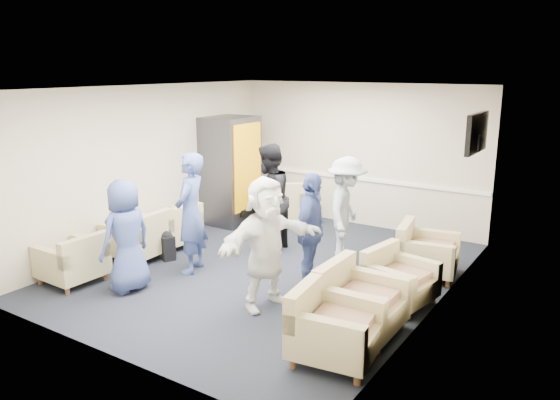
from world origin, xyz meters
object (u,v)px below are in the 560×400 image
Objects in this scene: armchair_left_far at (173,229)px; armchair_right_near at (331,329)px; vending_machine at (231,170)px; armchair_left_near at (74,262)px; armchair_right_midfar at (397,281)px; person_mid_left at (191,213)px; person_back_right at (346,210)px; person_back_left at (269,199)px; armchair_right_far at (424,254)px; person_front_right at (266,243)px; armchair_left_mid at (140,239)px; person_front_left at (126,236)px; person_mid_right at (311,231)px; armchair_corner at (282,204)px; armchair_right_midnear at (357,304)px.

armchair_right_near reaches higher than armchair_left_far.
armchair_left_far is 0.43× the size of vending_machine.
armchair_right_near is at bearing 93.71° from armchair_left_near.
armchair_right_near is at bearing -171.98° from armchair_right_midfar.
person_mid_left is 2.37m from person_back_right.
armchair_left_far is at bearing -78.67° from person_back_left.
armchair_right_far is 2.58m from person_back_left.
armchair_right_near is 1.57m from person_front_right.
armchair_left_mid is at bearing 104.05° from armchair_right_far.
person_back_left is (1.52, 0.67, 0.58)m from armchair_left_far.
person_back_left reaches higher than armchair_right_near.
person_mid_right reaches higher than person_front_left.
person_back_left is (1.56, 2.61, 0.59)m from armchair_left_near.
person_front_left is at bearing 33.02° from armchair_left_far.
armchair_right_midfar is (0.06, 1.70, -0.03)m from armchair_right_near.
armchair_left_mid is at bearing 99.81° from person_front_right.
armchair_corner is 3.89m from person_front_right.
armchair_left_near is at bearing 124.80° from person_front_right.
armchair_left_far is 4.36m from armchair_right_near.
person_mid_left reaches higher than person_front_left.
person_front_left is 2.47m from person_back_left.
person_mid_left is at bearing 81.59° from armchair_right_midnear.
armchair_right_near is (3.97, -1.80, 0.02)m from armchair_left_far.
person_mid_right is at bearing 130.48° from person_front_left.
person_back_right is (-1.16, 2.03, 0.49)m from armchair_right_midnear.
armchair_right_midnear reaches higher than armchair_right_near.
armchair_left_mid is at bearing -135.38° from person_front_left.
person_back_left is at bearing 37.38° from armchair_right_near.
armchair_right_midfar is at bearing -97.78° from person_mid_right.
armchair_corner is at bearing 64.38° from armchair_right_midfar.
armchair_left_near is 1.21m from armchair_left_mid.
person_back_right is (1.74, 1.61, -0.06)m from person_mid_left.
armchair_right_far is at bearing -56.56° from person_mid_right.
vending_machine is 1.15× the size of person_back_left.
armchair_left_near is 0.45× the size of person_mid_left.
vending_machine is 1.28× the size of person_mid_right.
armchair_left_mid is at bearing 108.89° from armchair_right_midfar.
person_mid_left is at bearing -32.01° from person_back_left.
person_front_right reaches higher than armchair_left_far.
person_front_right is (1.15, -1.76, -0.05)m from person_back_left.
person_mid_right is at bearing 51.88° from armchair_right_midnear.
person_mid_right is (-1.21, -0.12, 0.50)m from armchair_right_midfar.
person_back_right reaches higher than armchair_right_far.
armchair_right_midnear is 0.53× the size of person_mid_right.
vending_machine is 1.33× the size of person_front_left.
person_back_right is (2.79, 1.66, 0.50)m from armchair_left_mid.
vending_machine is (-4.04, 2.84, 0.69)m from armchair_right_midnear.
person_front_left reaches higher than armchair_corner.
armchair_left_far is at bearing 98.58° from armchair_right_midfar.
armchair_left_near is at bearing 42.38° from armchair_corner.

